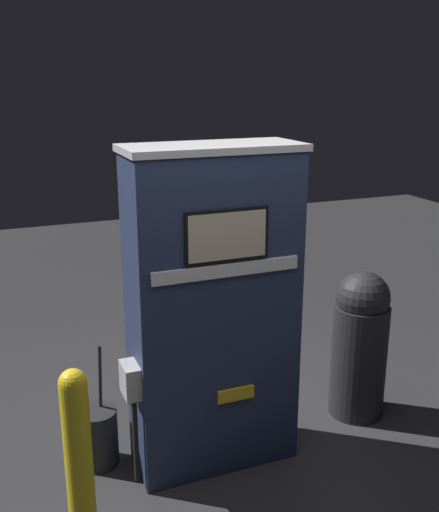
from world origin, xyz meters
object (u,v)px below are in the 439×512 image
object	(u,v)px
squeegee_bucket	(98,436)
trash_bin	(360,343)
safety_bollard	(79,465)
gas_pump	(213,312)

from	to	relation	value
squeegee_bucket	trash_bin	bearing A→B (deg)	-2.99
safety_bollard	trash_bin	distance (m)	2.17
safety_bollard	gas_pump	bearing A→B (deg)	31.86
safety_bollard	squeegee_bucket	distance (m)	0.88
gas_pump	trash_bin	xyz separation A→B (m)	(1.15, 0.11, -0.45)
gas_pump	safety_bollard	world-z (taller)	gas_pump
gas_pump	trash_bin	size ratio (longest dim) A/B	1.86
gas_pump	safety_bollard	xyz separation A→B (m)	(-0.91, -0.57, -0.44)
gas_pump	safety_bollard	distance (m)	1.16
safety_bollard	trash_bin	bearing A→B (deg)	18.13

